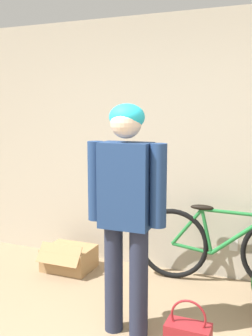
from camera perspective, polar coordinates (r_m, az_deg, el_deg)
name	(u,v)px	position (r m, az deg, el deg)	size (l,w,h in m)	color
wall_back	(182,146)	(4.00, 8.08, 3.13)	(8.00, 0.07, 2.60)	#B7AD99
person	(126,199)	(2.83, 0.01, -4.53)	(0.60, 0.25, 1.71)	#23283D
bicycle	(224,247)	(3.91, 14.06, -11.08)	(1.71, 0.46, 0.78)	black
cardboard_box	(69,258)	(4.28, -8.25, -12.79)	(0.49, 0.47, 0.31)	#A87F51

